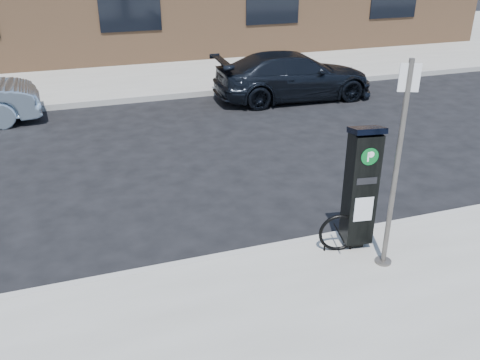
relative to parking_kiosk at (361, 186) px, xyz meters
name	(u,v)px	position (x,y,z in m)	size (l,w,h in m)	color
ground	(260,256)	(-1.26, 0.35, -1.04)	(120.00, 120.00, 0.00)	black
sidewalk_far	(127,55)	(-1.26, 14.35, -0.97)	(60.00, 12.00, 0.15)	gray
curb_near	(261,252)	(-1.26, 0.33, -0.97)	(60.00, 0.12, 0.16)	#9E9B93
curb_far	(156,98)	(-1.26, 8.37, -0.97)	(60.00, 0.12, 0.16)	#9E9B93
parking_kiosk	(361,186)	(0.00, 0.00, 0.00)	(0.45, 0.41, 1.74)	black
sign_pole	(396,170)	(0.13, -0.50, 0.42)	(0.22, 0.21, 2.65)	#4A4542
bike_rack	(339,233)	(-0.29, -0.05, -0.63)	(0.54, 0.17, 0.55)	black
car_dark	(294,76)	(2.36, 7.34, -0.41)	(1.77, 4.35, 1.26)	black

